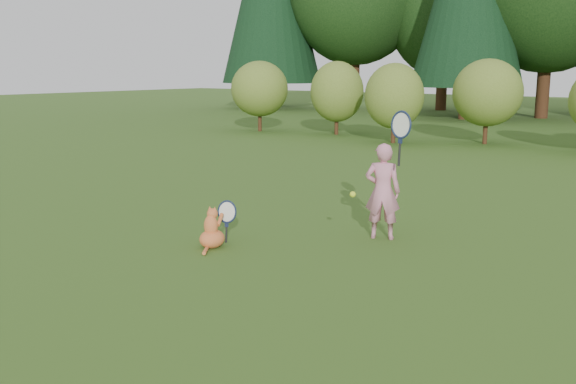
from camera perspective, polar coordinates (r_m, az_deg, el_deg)
The scene contains 5 objects.
ground at distance 8.31m, azimuth -4.45°, elevation -5.42°, with size 100.00×100.00×0.00m, color #2C4D15.
shrub_row at distance 19.71m, azimuth 21.58°, elevation 7.46°, with size 28.00×3.00×2.80m, color #566D21, non-canonical shape.
child at distance 8.92m, azimuth 8.46°, elevation 0.26°, with size 0.78×0.48×2.00m.
cat at distance 8.56m, azimuth -6.73°, elevation -3.04°, with size 0.46×0.76×0.75m.
tennis_ball at distance 7.82m, azimuth 5.78°, elevation -0.21°, with size 0.07×0.07×0.07m.
Camera 1 is at (5.30, -5.96, 2.34)m, focal length 40.00 mm.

